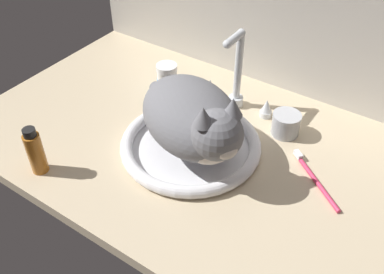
{
  "coord_description": "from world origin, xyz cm",
  "views": [
    {
      "loc": [
        43.66,
        -66.49,
        73.1
      ],
      "look_at": [
        0.38,
        -2.35,
        7.0
      ],
      "focal_mm": 40.08,
      "sensor_mm": 36.0,
      "label": 1
    }
  ],
  "objects_px": {
    "sink_basin": "(192,145)",
    "faucet": "(238,80)",
    "amber_bottle": "(35,152)",
    "pill_bottle": "(167,78)",
    "cat": "(196,120)",
    "toothbrush": "(315,178)",
    "metal_jar": "(286,124)"
  },
  "relations": [
    {
      "from": "cat",
      "to": "amber_bottle",
      "type": "bearing_deg",
      "value": -137.93
    },
    {
      "from": "faucet",
      "to": "amber_bottle",
      "type": "relative_size",
      "value": 1.87
    },
    {
      "from": "metal_jar",
      "to": "toothbrush",
      "type": "xyz_separation_m",
      "value": [
        0.13,
        -0.11,
        -0.02
      ]
    },
    {
      "from": "toothbrush",
      "to": "pill_bottle",
      "type": "bearing_deg",
      "value": 167.72
    },
    {
      "from": "sink_basin",
      "to": "faucet",
      "type": "bearing_deg",
      "value": 90.0
    },
    {
      "from": "toothbrush",
      "to": "metal_jar",
      "type": "bearing_deg",
      "value": 137.69
    },
    {
      "from": "cat",
      "to": "amber_bottle",
      "type": "height_order",
      "value": "cat"
    },
    {
      "from": "sink_basin",
      "to": "faucet",
      "type": "distance_m",
      "value": 0.23
    },
    {
      "from": "pill_bottle",
      "to": "toothbrush",
      "type": "relative_size",
      "value": 0.52
    },
    {
      "from": "amber_bottle",
      "to": "pill_bottle",
      "type": "xyz_separation_m",
      "value": [
        0.05,
        0.43,
        -0.02
      ]
    },
    {
      "from": "cat",
      "to": "toothbrush",
      "type": "height_order",
      "value": "cat"
    },
    {
      "from": "faucet",
      "to": "toothbrush",
      "type": "distance_m",
      "value": 0.33
    },
    {
      "from": "sink_basin",
      "to": "toothbrush",
      "type": "relative_size",
      "value": 2.19
    },
    {
      "from": "faucet",
      "to": "cat",
      "type": "xyz_separation_m",
      "value": [
        0.02,
        -0.22,
        0.02
      ]
    },
    {
      "from": "cat",
      "to": "toothbrush",
      "type": "distance_m",
      "value": 0.3
    },
    {
      "from": "toothbrush",
      "to": "faucet",
      "type": "bearing_deg",
      "value": 152.97
    },
    {
      "from": "sink_basin",
      "to": "metal_jar",
      "type": "relative_size",
      "value": 4.77
    },
    {
      "from": "pill_bottle",
      "to": "metal_jar",
      "type": "height_order",
      "value": "pill_bottle"
    },
    {
      "from": "amber_bottle",
      "to": "pill_bottle",
      "type": "relative_size",
      "value": 1.48
    },
    {
      "from": "faucet",
      "to": "cat",
      "type": "height_order",
      "value": "faucet"
    },
    {
      "from": "sink_basin",
      "to": "cat",
      "type": "distance_m",
      "value": 0.1
    },
    {
      "from": "sink_basin",
      "to": "toothbrush",
      "type": "distance_m",
      "value": 0.29
    },
    {
      "from": "amber_bottle",
      "to": "pill_bottle",
      "type": "distance_m",
      "value": 0.43
    },
    {
      "from": "faucet",
      "to": "pill_bottle",
      "type": "bearing_deg",
      "value": -169.01
    },
    {
      "from": "sink_basin",
      "to": "amber_bottle",
      "type": "height_order",
      "value": "amber_bottle"
    },
    {
      "from": "faucet",
      "to": "metal_jar",
      "type": "relative_size",
      "value": 3.17
    },
    {
      "from": "amber_bottle",
      "to": "toothbrush",
      "type": "height_order",
      "value": "amber_bottle"
    },
    {
      "from": "sink_basin",
      "to": "amber_bottle",
      "type": "distance_m",
      "value": 0.36
    },
    {
      "from": "amber_bottle",
      "to": "metal_jar",
      "type": "height_order",
      "value": "amber_bottle"
    },
    {
      "from": "amber_bottle",
      "to": "pill_bottle",
      "type": "bearing_deg",
      "value": 83.71
    },
    {
      "from": "sink_basin",
      "to": "faucet",
      "type": "relative_size",
      "value": 1.5
    },
    {
      "from": "faucet",
      "to": "amber_bottle",
      "type": "xyz_separation_m",
      "value": [
        -0.25,
        -0.47,
        -0.03
      ]
    }
  ]
}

